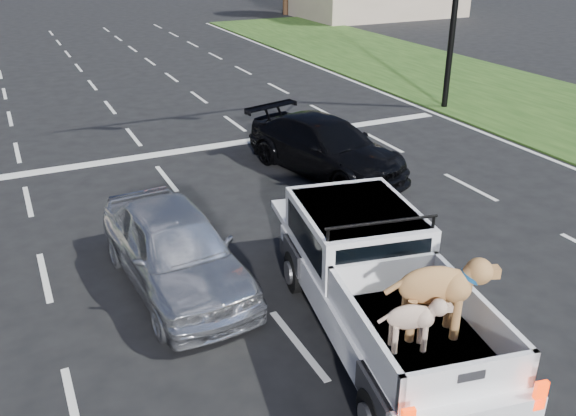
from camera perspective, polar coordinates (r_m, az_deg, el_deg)
name	(u,v)px	position (r m, az deg, el deg)	size (l,w,h in m)	color
ground	(388,317)	(10.87, 9.37, -10.07)	(160.00, 160.00, 0.00)	black
road_markings	(247,186)	(15.98, -3.89, 2.06)	(17.75, 60.00, 0.01)	silver
pickup_truck	(380,283)	(9.91, 8.59, -6.99)	(2.93, 5.78, 2.07)	black
silver_sedan	(175,249)	(11.41, -10.52, -3.75)	(1.85, 4.59, 1.57)	silver
black_coupe	(326,146)	(16.71, 3.56, 5.77)	(2.07, 5.10, 1.48)	black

